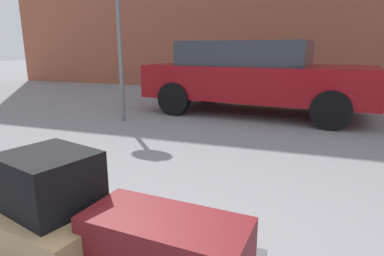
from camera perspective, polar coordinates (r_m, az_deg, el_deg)
suitcase_tan_front_left at (r=1.69m, az=-23.17°, el=-16.20°), size 0.67×0.56×0.23m
duffel_bag_maroon_rear_left at (r=1.37m, az=-4.73°, el=-21.09°), size 0.68×0.36×0.30m
duffel_bag_black_topmost_pile at (r=1.59m, az=-24.02°, el=-8.50°), size 0.47×0.43×0.26m
parked_car at (r=6.58m, az=11.01°, el=9.18°), size 4.46×2.26×1.42m
no_parking_sign at (r=5.83m, az=-12.86°, el=16.59°), size 0.49×0.16×2.57m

